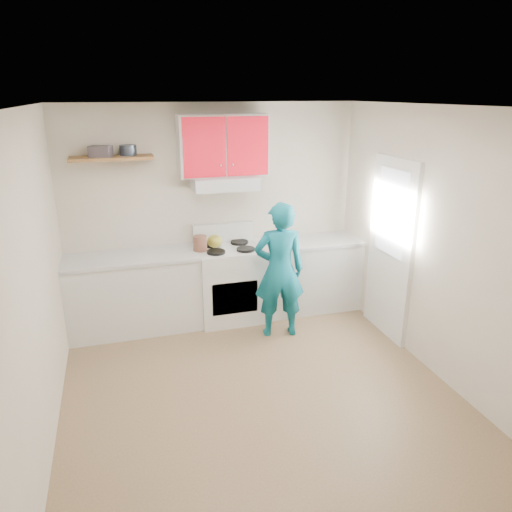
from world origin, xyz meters
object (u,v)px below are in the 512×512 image
object	(u,v)px
tin	(128,150)
kettle	(215,241)
person	(279,270)
stove	(229,283)
crock	(200,244)

from	to	relation	value
tin	kettle	bearing A→B (deg)	-8.54
person	stove	bearing A→B (deg)	-42.87
tin	crock	xyz separation A→B (m)	(0.73, -0.21, -1.09)
tin	kettle	xyz separation A→B (m)	(0.92, -0.14, -1.10)
kettle	crock	world-z (taller)	crock
stove	crock	distance (m)	0.64
kettle	stove	bearing A→B (deg)	-29.47
person	tin	bearing A→B (deg)	-18.71
stove	crock	xyz separation A→B (m)	(-0.34, 0.00, 0.54)
tin	person	world-z (taller)	tin
stove	crock	size ratio (longest dim) A/B	4.65
stove	person	xyz separation A→B (m)	(0.46, -0.58, 0.33)
kettle	crock	xyz separation A→B (m)	(-0.19, -0.07, 0.00)
kettle	person	world-z (taller)	person
crock	kettle	bearing A→B (deg)	20.30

